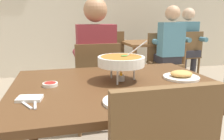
{
  "coord_description": "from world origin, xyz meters",
  "views": [
    {
      "loc": [
        -0.36,
        -1.28,
        1.12
      ],
      "look_at": [
        0.0,
        0.15,
        0.78
      ],
      "focal_mm": 35.18,
      "sensor_mm": 36.0,
      "label": 1
    }
  ],
  "objects_px": {
    "diner_main": "(95,58)",
    "sauce_dish": "(50,84)",
    "chair_bg_left": "(162,58)",
    "patron_bg_left": "(170,44)",
    "chair_bg_right": "(114,54)",
    "rice_plate": "(128,99)",
    "appetizer_plate": "(181,75)",
    "chair_bg_middle": "(188,53)",
    "patron_bg_middle": "(188,40)",
    "chair_diner_main": "(96,82)",
    "curry_bowl": "(121,61)",
    "dining_table_far": "(152,49)",
    "dining_table_main": "(118,97)"
  },
  "relations": [
    {
      "from": "chair_bg_right",
      "to": "patron_bg_left",
      "type": "xyz_separation_m",
      "value": [
        0.69,
        -0.7,
        0.24
      ]
    },
    {
      "from": "appetizer_plate",
      "to": "chair_bg_middle",
      "type": "distance_m",
      "value": 2.71
    },
    {
      "from": "rice_plate",
      "to": "appetizer_plate",
      "type": "height_order",
      "value": "same"
    },
    {
      "from": "curry_bowl",
      "to": "sauce_dish",
      "type": "height_order",
      "value": "curry_bowl"
    },
    {
      "from": "chair_bg_middle",
      "to": "patron_bg_middle",
      "type": "height_order",
      "value": "patron_bg_middle"
    },
    {
      "from": "diner_main",
      "to": "sauce_dish",
      "type": "bearing_deg",
      "value": -117.86
    },
    {
      "from": "sauce_dish",
      "to": "chair_bg_middle",
      "type": "height_order",
      "value": "chair_bg_middle"
    },
    {
      "from": "patron_bg_left",
      "to": "patron_bg_middle",
      "type": "bearing_deg",
      "value": 39.18
    },
    {
      "from": "dining_table_main",
      "to": "appetizer_plate",
      "type": "height_order",
      "value": "appetizer_plate"
    },
    {
      "from": "sauce_dish",
      "to": "patron_bg_left",
      "type": "relative_size",
      "value": 0.07
    },
    {
      "from": "rice_plate",
      "to": "patron_bg_middle",
      "type": "distance_m",
      "value": 3.29
    },
    {
      "from": "sauce_dish",
      "to": "chair_bg_right",
      "type": "relative_size",
      "value": 0.1
    },
    {
      "from": "curry_bowl",
      "to": "chair_bg_left",
      "type": "distance_m",
      "value": 2.21
    },
    {
      "from": "diner_main",
      "to": "rice_plate",
      "type": "xyz_separation_m",
      "value": [
        -0.05,
        -1.15,
        0.0
      ]
    },
    {
      "from": "curry_bowl",
      "to": "rice_plate",
      "type": "distance_m",
      "value": 0.4
    },
    {
      "from": "curry_bowl",
      "to": "chair_diner_main",
      "type": "bearing_deg",
      "value": 92.66
    },
    {
      "from": "chair_diner_main",
      "to": "appetizer_plate",
      "type": "height_order",
      "value": "chair_diner_main"
    },
    {
      "from": "sauce_dish",
      "to": "chair_bg_left",
      "type": "xyz_separation_m",
      "value": [
        1.67,
        1.82,
        -0.23
      ]
    },
    {
      "from": "patron_bg_left",
      "to": "dining_table_far",
      "type": "bearing_deg",
      "value": 92.73
    },
    {
      "from": "patron_bg_middle",
      "to": "appetizer_plate",
      "type": "bearing_deg",
      "value": -123.7
    },
    {
      "from": "rice_plate",
      "to": "dining_table_far",
      "type": "relative_size",
      "value": 0.24
    },
    {
      "from": "appetizer_plate",
      "to": "chair_bg_middle",
      "type": "height_order",
      "value": "chair_bg_middle"
    },
    {
      "from": "patron_bg_middle",
      "to": "dining_table_main",
      "type": "bearing_deg",
      "value": -130.77
    },
    {
      "from": "chair_bg_right",
      "to": "patron_bg_middle",
      "type": "xyz_separation_m",
      "value": [
        1.35,
        -0.16,
        0.24
      ]
    },
    {
      "from": "chair_diner_main",
      "to": "patron_bg_middle",
      "type": "relative_size",
      "value": 0.69
    },
    {
      "from": "rice_plate",
      "to": "patron_bg_middle",
      "type": "xyz_separation_m",
      "value": [
        2.0,
        2.61,
        -0.0
      ]
    },
    {
      "from": "diner_main",
      "to": "chair_bg_right",
      "type": "distance_m",
      "value": 1.75
    },
    {
      "from": "chair_bg_right",
      "to": "patron_bg_middle",
      "type": "relative_size",
      "value": 0.69
    },
    {
      "from": "chair_bg_left",
      "to": "patron_bg_middle",
      "type": "relative_size",
      "value": 0.69
    },
    {
      "from": "diner_main",
      "to": "chair_bg_left",
      "type": "distance_m",
      "value": 1.65
    },
    {
      "from": "patron_bg_left",
      "to": "curry_bowl",
      "type": "bearing_deg",
      "value": -126.84
    },
    {
      "from": "appetizer_plate",
      "to": "chair_bg_left",
      "type": "height_order",
      "value": "chair_bg_left"
    },
    {
      "from": "chair_diner_main",
      "to": "diner_main",
      "type": "bearing_deg",
      "value": 90.0
    },
    {
      "from": "dining_table_far",
      "to": "diner_main",
      "type": "bearing_deg",
      "value": -130.24
    },
    {
      "from": "patron_bg_left",
      "to": "sauce_dish",
      "type": "bearing_deg",
      "value": -135.21
    },
    {
      "from": "curry_bowl",
      "to": "chair_bg_left",
      "type": "height_order",
      "value": "curry_bowl"
    },
    {
      "from": "dining_table_main",
      "to": "sauce_dish",
      "type": "relative_size",
      "value": 14.36
    },
    {
      "from": "dining_table_far",
      "to": "chair_bg_middle",
      "type": "bearing_deg",
      "value": -6.38
    },
    {
      "from": "patron_bg_middle",
      "to": "diner_main",
      "type": "bearing_deg",
      "value": -143.35
    },
    {
      "from": "curry_bowl",
      "to": "chair_bg_left",
      "type": "xyz_separation_m",
      "value": [
        1.22,
        1.81,
        -0.35
      ]
    },
    {
      "from": "dining_table_main",
      "to": "chair_bg_middle",
      "type": "height_order",
      "value": "chair_bg_middle"
    },
    {
      "from": "chair_bg_left",
      "to": "patron_bg_left",
      "type": "bearing_deg",
      "value": -69.27
    },
    {
      "from": "sauce_dish",
      "to": "chair_bg_right",
      "type": "distance_m",
      "value": 2.62
    },
    {
      "from": "diner_main",
      "to": "rice_plate",
      "type": "relative_size",
      "value": 5.46
    },
    {
      "from": "chair_diner_main",
      "to": "curry_bowl",
      "type": "bearing_deg",
      "value": -87.34
    },
    {
      "from": "chair_diner_main",
      "to": "sauce_dish",
      "type": "distance_m",
      "value": 0.88
    },
    {
      "from": "rice_plate",
      "to": "sauce_dish",
      "type": "height_order",
      "value": "rice_plate"
    },
    {
      "from": "rice_plate",
      "to": "chair_diner_main",
      "type": "bearing_deg",
      "value": 87.67
    },
    {
      "from": "chair_diner_main",
      "to": "rice_plate",
      "type": "distance_m",
      "value": 1.14
    },
    {
      "from": "chair_bg_left",
      "to": "chair_bg_right",
      "type": "relative_size",
      "value": 1.0
    }
  ]
}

